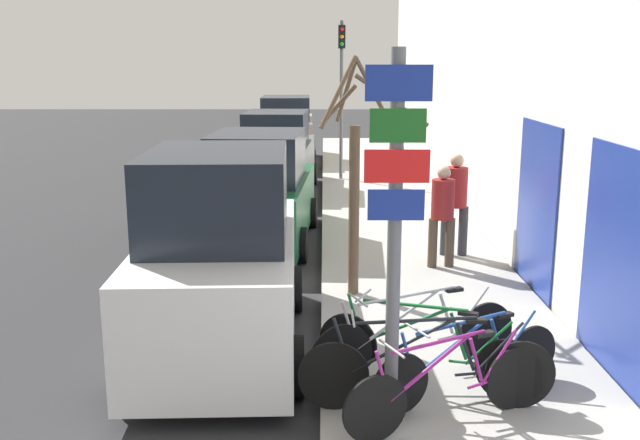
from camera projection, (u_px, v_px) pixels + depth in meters
ground_plane at (269, 252)px, 13.53m from camera, size 80.00×80.00×0.00m
sidewalk_curb at (392, 217)px, 16.23m from camera, size 3.20×32.00×0.15m
building_facade at (477, 76)px, 15.45m from camera, size 0.23×32.00×6.50m
signpost at (395, 227)px, 6.45m from camera, size 0.58×0.15×3.53m
bicycle_0 at (448, 387)px, 6.75m from camera, size 2.03×0.95×0.90m
bicycle_1 at (427, 370)px, 7.06m from camera, size 2.57×0.44×0.98m
bicycle_2 at (470, 363)px, 7.32m from camera, size 2.08×1.06×0.87m
bicycle_3 at (425, 351)px, 7.54m from camera, size 2.24×1.04×0.94m
bicycle_4 at (417, 338)px, 7.88m from camera, size 2.35×0.99×0.97m
parked_car_0 at (221, 263)px, 8.73m from camera, size 2.14×4.37×2.53m
parked_car_1 at (259, 194)px, 13.98m from camera, size 2.25×4.59×2.21m
parked_car_2 at (277, 156)px, 19.36m from camera, size 2.14×4.34×2.22m
parked_car_3 at (286, 132)px, 25.03m from camera, size 2.11×4.67×2.33m
pedestrian_near at (443, 209)px, 11.83m from camera, size 0.45×0.38×1.72m
pedestrian_far at (455, 197)px, 12.55m from camera, size 0.48×0.40×1.82m
street_tree at (355, 181)px, 10.34m from camera, size 1.58×1.37×3.48m
traffic_light at (342, 79)px, 20.33m from camera, size 0.20×0.30×4.50m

